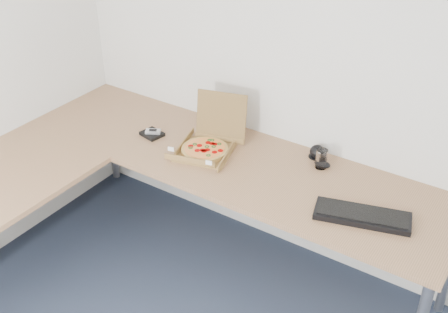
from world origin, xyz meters
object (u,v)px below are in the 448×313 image
Objects in this scene: desk at (133,181)px; pizza_box at (207,146)px; keyboard at (362,216)px; drinking_glass at (321,159)px; wallet at (152,134)px.

desk is 7.39× the size of pizza_box.
keyboard is at bearing 15.97° from desk.
keyboard reaches higher than desk.
desk is 23.15× the size of drinking_glass.
keyboard reaches higher than wallet.
pizza_box reaches higher than drinking_glass.
wallet is (-0.97, -0.23, -0.04)m from drinking_glass.
pizza_box reaches higher than desk.
wallet is at bearing -166.66° from drinking_glass.
pizza_box is 2.79× the size of wallet.
wallet reaches higher than desk.
desk is at bearing -52.62° from wallet.
wallet is (-1.32, 0.06, -0.00)m from keyboard.
pizza_box reaches higher than keyboard.
pizza_box is 0.37m from wallet.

